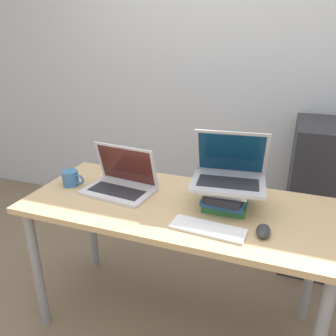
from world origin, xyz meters
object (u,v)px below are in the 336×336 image
laptop_left (121,182)px  laptop_on_books (229,173)px  mini_fridge (324,197)px  mug (71,178)px  book_stack (227,194)px  mouse (263,231)px  wireless_keyboard (208,229)px

laptop_left → laptop_on_books: 0.57m
mini_fridge → mug: bearing=-147.3°
mini_fridge → laptop_on_books: bearing=-122.7°
laptop_left → mug: laptop_left is taller
book_stack → mouse: book_stack is taller
mouse → wireless_keyboard: bearing=-169.1°
laptop_on_books → book_stack: bearing=-107.0°
laptop_on_books → mini_fridge: laptop_on_books is taller
laptop_on_books → mini_fridge: bearing=57.3°
wireless_keyboard → mini_fridge: (0.56, 1.07, -0.26)m
laptop_left → wireless_keyboard: 0.57m
book_stack → laptop_on_books: size_ratio=0.79×
book_stack → laptop_on_books: bearing=73.0°
wireless_keyboard → mini_fridge: 1.23m
laptop_on_books → mug: (-0.85, -0.06, -0.13)m
book_stack → wireless_keyboard: bearing=-97.8°
laptop_left → mini_fridge: (1.09, 0.85, -0.30)m
laptop_on_books → mouse: size_ratio=3.53×
wireless_keyboard → mouse: (0.22, 0.04, 0.01)m
laptop_left → mini_fridge: 1.41m
laptop_on_books → mini_fridge: 1.07m
book_stack → mini_fridge: 1.04m
laptop_left → mouse: laptop_left is taller
book_stack → mug: 0.85m
laptop_on_books → mouse: 0.31m
laptop_left → laptop_on_books: (0.56, 0.03, 0.12)m
laptop_on_books → mini_fridge: size_ratio=0.36×
mouse → mini_fridge: 1.11m
wireless_keyboard → mini_fridge: bearing=62.1°
laptop_left → mouse: bearing=-13.1°
mouse → mug: mug is taller
book_stack → mouse: size_ratio=2.77×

